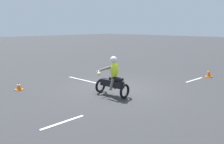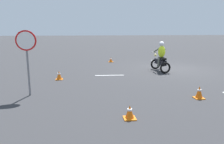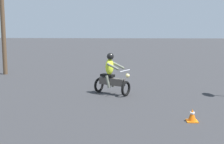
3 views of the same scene
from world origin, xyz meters
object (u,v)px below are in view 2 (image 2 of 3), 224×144
(stop_sign, at_px, (27,50))
(traffic_cone_mid_left, at_px, (59,75))
(motorcycle_rider_foreground, at_px, (161,58))
(traffic_cone_far_center, at_px, (111,60))
(traffic_cone_mid_center, at_px, (199,92))
(traffic_cone_near_right, at_px, (130,112))

(stop_sign, bearing_deg, traffic_cone_mid_left, -107.80)
(motorcycle_rider_foreground, height_order, stop_sign, stop_sign)
(traffic_cone_far_center, bearing_deg, traffic_cone_mid_left, 59.10)
(motorcycle_rider_foreground, height_order, traffic_cone_mid_center, motorcycle_rider_foreground)
(traffic_cone_mid_center, relative_size, traffic_cone_mid_left, 1.04)
(stop_sign, xyz_separation_m, traffic_cone_mid_left, (-0.76, -2.36, -1.43))
(traffic_cone_near_right, height_order, traffic_cone_mid_left, traffic_cone_mid_left)
(traffic_cone_near_right, height_order, traffic_cone_mid_center, traffic_cone_mid_center)
(traffic_cone_mid_center, xyz_separation_m, traffic_cone_mid_left, (5.07, -3.42, -0.01))
(traffic_cone_near_right, relative_size, traffic_cone_mid_center, 0.86)
(traffic_cone_near_right, xyz_separation_m, traffic_cone_mid_left, (2.38, -4.81, 0.02))
(traffic_cone_mid_left, xyz_separation_m, traffic_cone_far_center, (-3.01, -5.03, -0.04))
(traffic_cone_mid_left, bearing_deg, motorcycle_rider_foreground, -165.64)
(motorcycle_rider_foreground, xyz_separation_m, traffic_cone_near_right, (2.98, 6.19, -0.54))
(traffic_cone_mid_left, relative_size, traffic_cone_far_center, 1.24)
(traffic_cone_near_right, bearing_deg, traffic_cone_far_center, -93.67)
(traffic_cone_mid_center, relative_size, traffic_cone_far_center, 1.29)
(traffic_cone_near_right, xyz_separation_m, traffic_cone_far_center, (-0.63, -9.85, -0.02))
(traffic_cone_far_center, bearing_deg, traffic_cone_near_right, 86.33)
(stop_sign, distance_m, traffic_cone_mid_left, 2.86)
(motorcycle_rider_foreground, distance_m, traffic_cone_mid_center, 4.83)
(traffic_cone_mid_center, bearing_deg, traffic_cone_mid_left, -33.95)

